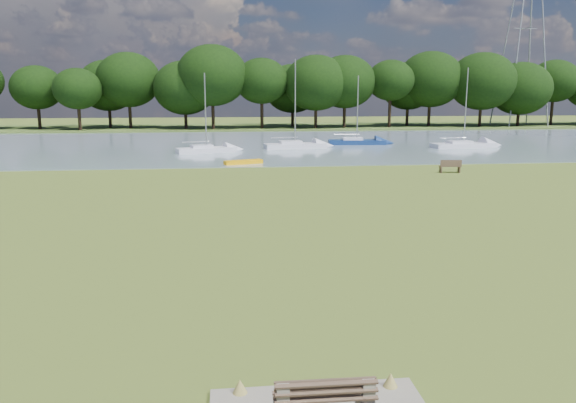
{
  "coord_description": "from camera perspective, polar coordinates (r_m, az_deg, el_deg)",
  "views": [
    {
      "loc": [
        -1.72,
        -23.03,
        6.11
      ],
      "look_at": [
        0.7,
        -2.0,
        1.92
      ],
      "focal_mm": 35.0,
      "sensor_mm": 36.0,
      "label": 1
    }
  ],
  "objects": [
    {
      "name": "sailboat_0",
      "position": [
        63.86,
        17.35,
        5.65
      ],
      "size": [
        7.29,
        2.93,
        8.44
      ],
      "rotation": [
        0.0,
        0.0,
        0.14
      ],
      "color": "silver",
      "rests_on": "river"
    },
    {
      "name": "sailboat_6",
      "position": [
        60.23,
        0.66,
        5.9
      ],
      "size": [
        6.77,
        2.83,
        9.3
      ],
      "rotation": [
        0.0,
        0.0,
        0.16
      ],
      "color": "silver",
      "rests_on": "river"
    },
    {
      "name": "sailboat_5",
      "position": [
        56.7,
        -8.35,
        5.42
      ],
      "size": [
        6.15,
        3.39,
        7.75
      ],
      "rotation": [
        0.0,
        0.0,
        0.31
      ],
      "color": "silver",
      "rests_on": "river"
    },
    {
      "name": "river",
      "position": [
        65.34,
        -5.06,
        5.79
      ],
      "size": [
        220.0,
        40.0,
        0.1
      ],
      "primitive_type": "cube",
      "color": "gray",
      "rests_on": "ground"
    },
    {
      "name": "tree_line",
      "position": [
        91.36,
        -1.73,
        11.85
      ],
      "size": [
        153.88,
        9.99,
        12.09
      ],
      "color": "black",
      "rests_on": "far_bank"
    },
    {
      "name": "sailboat_3",
      "position": [
        65.02,
        6.94,
        6.19
      ],
      "size": [
        6.57,
        2.35,
        7.72
      ],
      "rotation": [
        0.0,
        0.0,
        -0.09
      ],
      "color": "navy",
      "rests_on": "river"
    },
    {
      "name": "far_bank",
      "position": [
        95.24,
        -5.58,
        7.47
      ],
      "size": [
        220.0,
        20.0,
        0.4
      ],
      "primitive_type": "cube",
      "color": "#4C6626",
      "rests_on": "ground"
    },
    {
      "name": "kayak",
      "position": [
        47.42,
        -4.56,
        4.02
      ],
      "size": [
        3.35,
        1.81,
        0.33
      ],
      "primitive_type": "cube",
      "rotation": [
        0.0,
        0.0,
        0.34
      ],
      "color": "#FFAC06",
      "rests_on": "river"
    },
    {
      "name": "ground",
      "position": [
        23.89,
        -2.23,
        -3.63
      ],
      "size": [
        220.0,
        220.0,
        0.0
      ],
      "primitive_type": "plane",
      "color": "olive"
    },
    {
      "name": "riverbank_bench",
      "position": [
        44.16,
        16.17,
        3.46
      ],
      "size": [
        1.65,
        0.65,
        0.99
      ],
      "rotation": [
        0.0,
        0.0,
        -0.11
      ],
      "color": "brown",
      "rests_on": "ground"
    }
  ]
}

